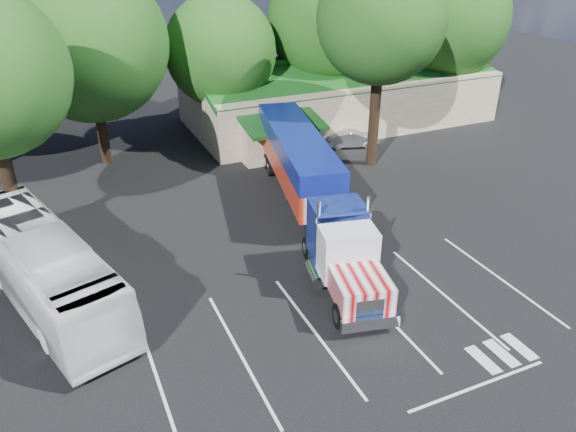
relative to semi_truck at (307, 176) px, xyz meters
name	(u,v)px	position (x,y,z in m)	size (l,w,h in m)	color
ground	(261,260)	(-4.19, -3.48, -2.35)	(120.00, 120.00, 0.00)	black
event_hall	(336,95)	(9.55, 14.33, -0.14)	(24.20, 14.12, 5.55)	beige
tree_row_c	(88,43)	(-9.19, 12.72, 5.69)	(10.00, 10.00, 13.05)	black
tree_row_d	(221,51)	(-0.19, 14.02, 4.23)	(8.00, 8.00, 10.60)	black
tree_row_e	(330,20)	(8.81, 14.52, 5.73)	(9.60, 9.60, 12.90)	black
tree_row_f	(445,18)	(18.81, 13.32, 5.44)	(10.40, 10.40, 13.00)	black
tree_near_right	(381,19)	(7.31, 5.02, 7.11)	(8.00, 8.00, 13.50)	black
semi_truck	(307,176)	(0.00, 0.00, 0.00)	(6.62, 19.91, 4.16)	black
woman	(355,239)	(0.31, -4.76, -1.54)	(0.60, 0.39, 1.63)	black
bicycle	(291,200)	(-0.47, 1.19, -1.87)	(0.64, 1.84, 0.97)	black
tour_bus	(44,267)	(-13.78, -2.78, -0.63)	(2.90, 12.38, 3.45)	silver
silver_sedan	(352,139)	(7.75, 8.46, -1.73)	(1.32, 3.79, 1.25)	#9FA0A6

